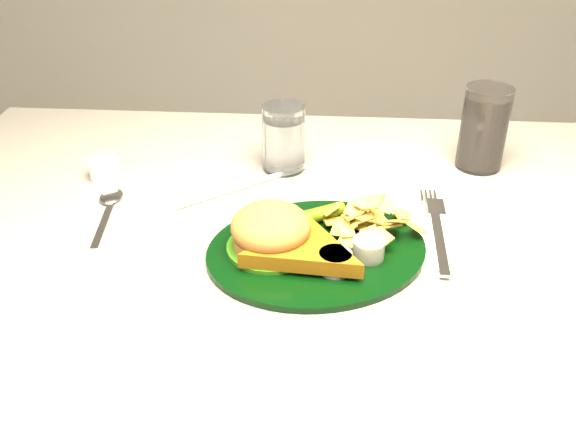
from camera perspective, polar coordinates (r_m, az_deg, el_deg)
name	(u,v)px	position (r m, az deg, el deg)	size (l,w,h in m)	color
table	(314,429)	(1.09, 2.31, -18.39)	(1.20, 0.80, 0.75)	gray
dinner_plate	(317,233)	(0.79, 2.62, -1.49)	(0.28, 0.23, 0.06)	black
water_glass	(284,138)	(0.98, -0.39, 6.95)	(0.07, 0.07, 0.10)	silver
cola_glass	(484,128)	(1.03, 17.01, 7.48)	(0.07, 0.07, 0.13)	black
fork_napkin	(439,239)	(0.84, 13.24, -2.01)	(0.14, 0.18, 0.01)	white
spoon	(103,224)	(0.89, -16.16, -0.71)	(0.04, 0.15, 0.01)	silver
ramekin	(105,169)	(1.01, -15.99, 4.05)	(0.04, 0.04, 0.03)	white
wrapped_straw	(242,186)	(0.95, -4.13, 2.64)	(0.23, 0.08, 0.01)	white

